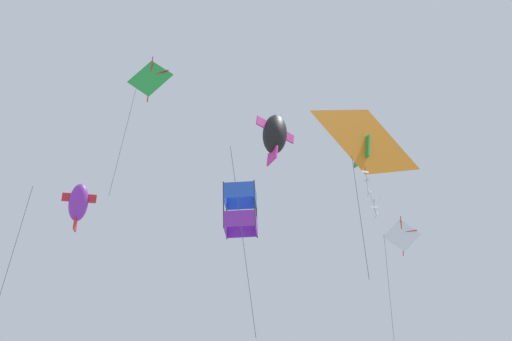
{
  "coord_description": "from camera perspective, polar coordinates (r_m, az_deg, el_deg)",
  "views": [
    {
      "loc": [
        -13.39,
        13.99,
        16.46
      ],
      "look_at": [
        -4.96,
        1.79,
        35.25
      ],
      "focal_mm": 49.07,
      "sensor_mm": 36.0,
      "label": 1
    }
  ],
  "objects": [
    {
      "name": "kite_box_mid_left",
      "position": [
        29.51,
        -1.28,
        -3.22
      ],
      "size": [
        2.24,
        2.5,
        2.46
      ],
      "rotation": [
        0.44,
        0.0,
        3.68
      ],
      "color": "blue"
    },
    {
      "name": "kite_fish_highest",
      "position": [
        20.65,
        1.54,
        2.96
      ],
      "size": [
        1.77,
        1.77,
        7.21
      ],
      "rotation": [
        0.18,
        0.0,
        4.33
      ],
      "color": "black"
    },
    {
      "name": "kite_delta_near_right",
      "position": [
        19.19,
        8.89,
        2.21
      ],
      "size": [
        1.49,
        2.61,
        5.35
      ],
      "rotation": [
        0.24,
        0.0,
        4.3
      ],
      "color": "orange"
    },
    {
      "name": "kite_diamond_far_centre",
      "position": [
        29.64,
        11.81,
        -5.36
      ],
      "size": [
        2.44,
        1.65,
        10.02
      ],
      "rotation": [
        0.36,
        0.0,
        3.87
      ],
      "color": "white"
    },
    {
      "name": "kite_diamond_near_left",
      "position": [
        26.29,
        -8.65,
        7.4
      ],
      "size": [
        1.78,
        0.75,
        6.82
      ],
      "rotation": [
        0.4,
        0.0,
        3.82
      ],
      "color": "green"
    },
    {
      "name": "kite_fish_upper_right",
      "position": [
        20.45,
        -14.29,
        -2.57
      ],
      "size": [
        2.5,
        2.0,
        7.79
      ],
      "rotation": [
        0.51,
        0.0,
        3.84
      ],
      "color": "purple"
    }
  ]
}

